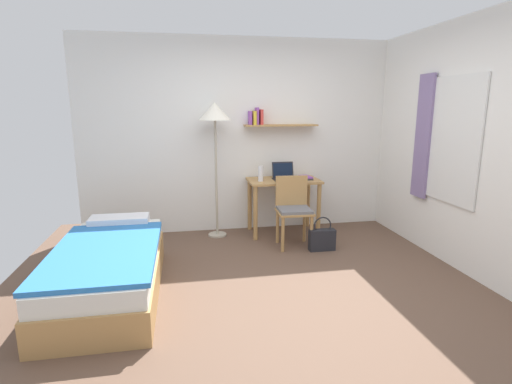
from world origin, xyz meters
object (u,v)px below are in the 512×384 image
at_px(desk_chair, 293,207).
at_px(book_stack, 306,178).
at_px(water_bottle, 261,174).
at_px(handbag, 322,239).
at_px(desk, 283,190).
at_px(laptop, 284,175).
at_px(standing_lamp, 215,118).
at_px(bed, 109,269).

xyz_separation_m(desk_chair, book_stack, (0.30, 0.48, 0.28)).
bearing_deg(book_stack, water_bottle, -175.65).
bearing_deg(handbag, book_stack, 89.25).
height_order(desk, book_stack, book_stack).
relative_size(desk, laptop, 3.20).
relative_size(standing_lamp, book_stack, 7.44).
bearing_deg(bed, water_bottle, 39.71).
bearing_deg(laptop, desk, -101.09).
height_order(bed, desk_chair, desk_chair).
relative_size(desk, standing_lamp, 0.54).
height_order(desk_chair, book_stack, desk_chair).
bearing_deg(water_bottle, standing_lamp, 169.90).
height_order(bed, desk, desk).
bearing_deg(standing_lamp, desk, -2.18).
height_order(desk_chair, water_bottle, water_bottle).
distance_m(standing_lamp, water_bottle, 0.92).
bearing_deg(water_bottle, laptop, 15.41).
distance_m(desk, desk_chair, 0.51).
distance_m(book_stack, handbag, 0.96).
bearing_deg(desk_chair, bed, -154.36).
bearing_deg(handbag, desk_chair, 139.88).
bearing_deg(handbag, laptop, 110.51).
bearing_deg(bed, desk, 36.10).
relative_size(bed, handbag, 4.52).
bearing_deg(laptop, desk_chair, -90.44).
distance_m(desk_chair, standing_lamp, 1.50).
distance_m(laptop, book_stack, 0.30).
height_order(desk, handbag, desk).
xyz_separation_m(bed, water_bottle, (1.69, 1.41, 0.61)).
bearing_deg(water_bottle, handbag, -47.66).
relative_size(water_bottle, handbag, 0.49).
bearing_deg(water_bottle, desk, 11.68).
bearing_deg(book_stack, desk_chair, -122.11).
bearing_deg(desk, book_stack, -3.72).
relative_size(standing_lamp, handbag, 4.20).
distance_m(bed, laptop, 2.58).
bearing_deg(bed, book_stack, 32.02).
bearing_deg(handbag, bed, -162.66).
relative_size(desk, book_stack, 4.02).
relative_size(bed, desk_chair, 2.20).
bearing_deg(laptop, handbag, -69.49).
bearing_deg(standing_lamp, laptop, -0.66).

